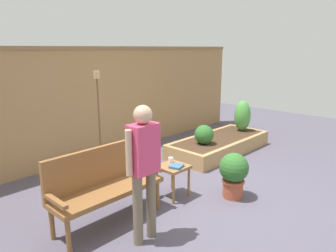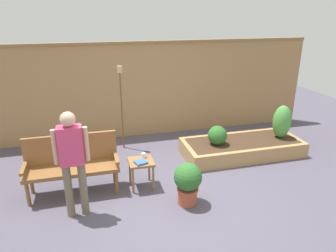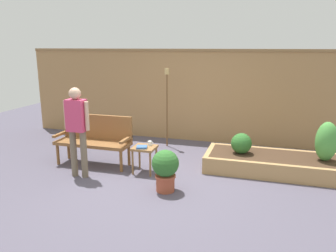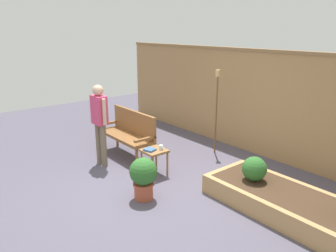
# 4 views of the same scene
# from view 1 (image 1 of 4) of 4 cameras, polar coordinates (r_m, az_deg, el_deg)

# --- Properties ---
(ground_plane) EXTENTS (14.00, 14.00, 0.00)m
(ground_plane) POSITION_cam_1_polar(r_m,az_deg,el_deg) (4.86, 5.90, -12.20)
(ground_plane) COLOR #514C5B
(fence_back) EXTENTS (8.40, 0.14, 2.16)m
(fence_back) POSITION_cam_1_polar(r_m,az_deg,el_deg) (6.38, -12.69, 4.15)
(fence_back) COLOR #A37A4C
(fence_back) RESTS_ON ground_plane
(garden_bench) EXTENTS (1.44, 0.48, 0.94)m
(garden_bench) POSITION_cam_1_polar(r_m,az_deg,el_deg) (4.05, -11.55, -9.48)
(garden_bench) COLOR brown
(garden_bench) RESTS_ON ground_plane
(side_table) EXTENTS (0.40, 0.40, 0.48)m
(side_table) POSITION_cam_1_polar(r_m,az_deg,el_deg) (4.64, 0.88, -8.08)
(side_table) COLOR olive
(side_table) RESTS_ON ground_plane
(cup_on_table) EXTENTS (0.11, 0.07, 0.08)m
(cup_on_table) POSITION_cam_1_polar(r_m,az_deg,el_deg) (4.70, 0.52, -6.13)
(cup_on_table) COLOR white
(cup_on_table) RESTS_ON side_table
(book_on_table) EXTENTS (0.22, 0.21, 0.03)m
(book_on_table) POSITION_cam_1_polar(r_m,az_deg,el_deg) (4.54, 1.55, -7.24)
(book_on_table) COLOR #38609E
(book_on_table) RESTS_ON side_table
(potted_boxwood) EXTENTS (0.42, 0.42, 0.67)m
(potted_boxwood) POSITION_cam_1_polar(r_m,az_deg,el_deg) (4.72, 11.71, -8.17)
(potted_boxwood) COLOR #A84C33
(potted_boxwood) RESTS_ON ground_plane
(raised_planter_bed) EXTENTS (2.40, 1.00, 0.30)m
(raised_planter_bed) POSITION_cam_1_polar(r_m,az_deg,el_deg) (6.78, 9.16, -3.31)
(raised_planter_bed) COLOR #AD8451
(raised_planter_bed) RESTS_ON ground_plane
(shrub_near_bench) EXTENTS (0.38, 0.38, 0.38)m
(shrub_near_bench) POSITION_cam_1_polar(r_m,az_deg,el_deg) (6.22, 6.49, -1.53)
(shrub_near_bench) COLOR brown
(shrub_near_bench) RESTS_ON raised_planter_bed
(shrub_far_corner) EXTENTS (0.36, 0.36, 0.68)m
(shrub_far_corner) POSITION_cam_1_polar(r_m,az_deg,el_deg) (7.33, 13.22, 1.79)
(shrub_far_corner) COLOR brown
(shrub_far_corner) RESTS_ON raised_planter_bed
(tiki_torch) EXTENTS (0.10, 0.10, 1.75)m
(tiki_torch) POSITION_cam_1_polar(r_m,az_deg,el_deg) (5.60, -12.42, 3.94)
(tiki_torch) COLOR brown
(tiki_torch) RESTS_ON ground_plane
(person_by_bench) EXTENTS (0.47, 0.20, 1.56)m
(person_by_bench) POSITION_cam_1_polar(r_m,az_deg,el_deg) (3.44, -4.38, -6.56)
(person_by_bench) COLOR #70604C
(person_by_bench) RESTS_ON ground_plane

